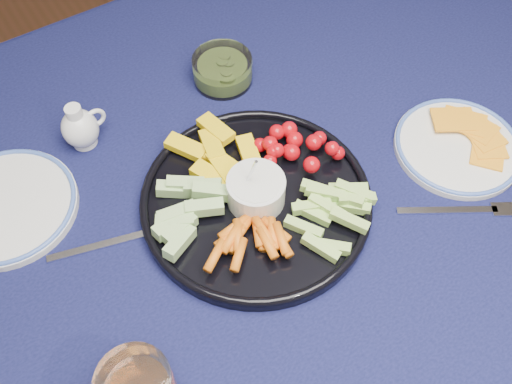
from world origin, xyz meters
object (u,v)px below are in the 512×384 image
pickle_bowl (223,71)px  cheese_plate (458,145)px  crudite_platter (255,198)px  dining_table (293,198)px  side_plate_extra (6,206)px  creamer_pitcher (81,128)px

pickle_bowl → cheese_plate: size_ratio=0.51×
crudite_platter → cheese_plate: bearing=-14.3°
dining_table → cheese_plate: bearing=-25.0°
side_plate_extra → dining_table: bearing=-22.3°
cheese_plate → side_plate_extra: (-0.65, 0.28, -0.00)m
crudite_platter → pickle_bowl: 0.27m
pickle_bowl → cheese_plate: pickle_bowl is taller
pickle_bowl → cheese_plate: (0.24, -0.34, -0.01)m
crudite_platter → cheese_plate: crudite_platter is taller
crudite_platter → creamer_pitcher: bearing=123.1°
pickle_bowl → cheese_plate: bearing=-55.1°
cheese_plate → pickle_bowl: bearing=124.9°
pickle_bowl → creamer_pitcher: bearing=-179.8°
dining_table → pickle_bowl: size_ratio=16.12×
dining_table → side_plate_extra: (-0.41, 0.17, 0.10)m
crudite_platter → side_plate_extra: (-0.31, 0.19, -0.01)m
crudite_platter → side_plate_extra: size_ratio=1.64×
dining_table → pickle_bowl: 0.25m
side_plate_extra → crudite_platter: bearing=-31.7°
creamer_pitcher → pickle_bowl: 0.26m
creamer_pitcher → pickle_bowl: creamer_pitcher is taller
side_plate_extra → pickle_bowl: bearing=8.3°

